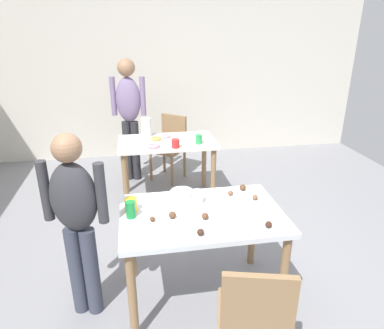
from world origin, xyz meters
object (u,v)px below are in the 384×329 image
at_px(chair_far_table, 170,143).
at_px(person_adult_far, 129,109).
at_px(pitcher_far, 146,127).
at_px(person_girl_near, 76,214).
at_px(mixing_bowl, 182,195).
at_px(dining_table_near, 202,225).
at_px(dining_table_far, 167,150).
at_px(soda_can, 131,210).
at_px(chair_near_table, 254,318).

xyz_separation_m(chair_far_table, person_adult_far, (-0.53, 0.01, 0.49)).
bearing_deg(pitcher_far, person_girl_near, -106.35).
relative_size(chair_far_table, mixing_bowl, 4.88).
xyz_separation_m(dining_table_near, dining_table_far, (-0.07, 1.72, -0.01)).
height_order(dining_table_far, person_adult_far, person_adult_far).
bearing_deg(mixing_bowl, dining_table_near, -65.53).
xyz_separation_m(soda_can, pitcher_far, (0.20, 1.91, 0.05)).
distance_m(dining_table_near, pitcher_far, 1.96).
bearing_deg(person_girl_near, chair_near_table, -36.77).
bearing_deg(soda_can, pitcher_far, 83.87).
bearing_deg(mixing_bowl, chair_far_table, 85.99).
relative_size(chair_near_table, person_adult_far, 0.53).
distance_m(chair_far_table, pitcher_far, 0.68).
relative_size(chair_far_table, pitcher_far, 3.83).
height_order(mixing_bowl, soda_can, soda_can).
distance_m(dining_table_far, person_adult_far, 0.87).
relative_size(dining_table_far, person_adult_far, 0.69).
bearing_deg(person_girl_near, pitcher_far, 73.65).
relative_size(person_adult_far, mixing_bowl, 9.13).
height_order(chair_near_table, pitcher_far, pitcher_far).
xyz_separation_m(chair_far_table, soda_can, (-0.54, -2.36, 0.31)).
height_order(dining_table_near, soda_can, soda_can).
bearing_deg(dining_table_near, chair_far_table, 89.03).
bearing_deg(dining_table_far, person_adult_far, 121.97).
relative_size(chair_far_table, soda_can, 7.13).
distance_m(dining_table_far, chair_near_table, 2.49).
bearing_deg(chair_far_table, person_adult_far, 179.16).
bearing_deg(person_girl_near, soda_can, 3.74).
bearing_deg(soda_can, mixing_bowl, 29.47).
bearing_deg(chair_far_table, person_girl_near, -110.75).
distance_m(chair_near_table, mixing_bowl, 1.07).
distance_m(person_girl_near, person_adult_far, 2.43).
relative_size(person_girl_near, pitcher_far, 6.12).
xyz_separation_m(dining_table_near, pitcher_far, (-0.30, 1.93, 0.22)).
bearing_deg(pitcher_far, dining_table_near, -81.23).
xyz_separation_m(dining_table_near, soda_can, (-0.50, 0.02, 0.16)).
bearing_deg(pitcher_far, person_adult_far, 112.74).
bearing_deg(pitcher_far, dining_table_far, -42.93).
bearing_deg(chair_near_table, pitcher_far, 99.38).
relative_size(dining_table_near, mixing_bowl, 6.55).
distance_m(person_adult_far, pitcher_far, 0.52).
relative_size(mixing_bowl, soda_can, 1.46).
xyz_separation_m(chair_far_table, mixing_bowl, (-0.15, -2.14, 0.29)).
relative_size(dining_table_near, soda_can, 9.57).
distance_m(dining_table_near, soda_can, 0.53).
bearing_deg(soda_can, person_adult_far, 89.73).
distance_m(chair_near_table, soda_can, 1.06).
height_order(person_girl_near, pitcher_far, person_girl_near).
bearing_deg(chair_far_table, dining_table_far, -99.51).
bearing_deg(person_girl_near, chair_far_table, 69.25).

